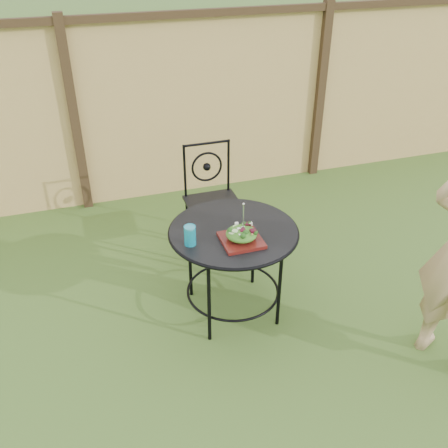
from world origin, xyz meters
The scene contains 8 objects.
ground centered at (0.00, 0.00, 0.00)m, with size 60.00×60.00×0.00m, color #2B4415.
fence centered at (0.00, 2.19, 0.95)m, with size 8.00×0.12×1.90m.
patio_table centered at (-0.37, 0.14, 0.59)m, with size 0.92×0.92×0.72m.
patio_chair centered at (-0.26, 1.04, 0.50)m, with size 0.46×0.46×0.95m.
salad_plate centered at (-0.37, -0.02, 0.74)m, with size 0.27×0.27×0.02m, color #41090F.
salad centered at (-0.37, -0.02, 0.79)m, with size 0.21×0.21×0.08m, color #235614.
fork centered at (-0.36, -0.02, 0.92)m, with size 0.01×0.01×0.18m, color silver.
drinking_glass centered at (-0.71, 0.06, 0.79)m, with size 0.08×0.08×0.14m, color #0D879F.
Camera 1 is at (-1.34, -2.65, 2.59)m, focal length 40.00 mm.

